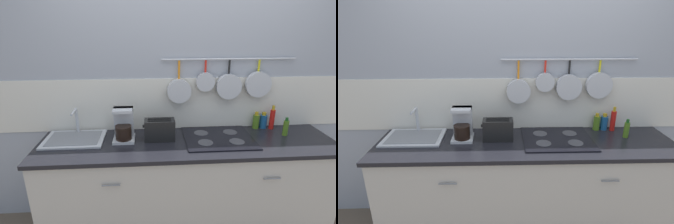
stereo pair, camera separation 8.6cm
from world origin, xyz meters
TOP-DOWN VIEW (x-y plane):
  - wall_back at (0.00, 0.35)m, footprint 7.20×0.15m
  - cabinet_base at (0.00, -0.00)m, footprint 2.51×0.60m
  - countertop at (0.00, 0.00)m, footprint 2.55×0.63m
  - sink_basin at (-0.98, 0.12)m, footprint 0.51×0.36m
  - coffee_maker at (-0.55, 0.10)m, footprint 0.18×0.19m
  - toaster at (-0.24, 0.07)m, footprint 0.28×0.13m
  - cooktop at (0.27, 0.05)m, footprint 0.60×0.50m
  - bottle_hot_sauce at (0.69, 0.26)m, footprint 0.06×0.06m
  - bottle_sesame_oil at (0.76, 0.26)m, footprint 0.07×0.07m
  - bottle_vinegar at (0.83, 0.24)m, footprint 0.05×0.05m
  - bottle_dish_soap at (0.89, 0.08)m, footprint 0.05×0.05m

SIDE VIEW (x-z plane):
  - cabinet_base at x=0.00m, z-range 0.00..0.88m
  - countertop at x=0.00m, z-range 0.88..0.91m
  - cooktop at x=0.27m, z-range 0.91..0.93m
  - sink_basin at x=-0.98m, z-range 0.81..1.05m
  - bottle_sesame_oil at x=0.76m, z-range 0.90..1.06m
  - bottle_hot_sauce at x=0.69m, z-range 0.90..1.07m
  - bottle_dish_soap at x=0.89m, z-range 0.90..1.07m
  - toaster at x=-0.24m, z-range 0.91..1.10m
  - bottle_vinegar at x=0.83m, z-range 0.90..1.13m
  - coffee_maker at x=-0.55m, z-range 0.89..1.17m
  - wall_back at x=0.00m, z-range -0.02..2.58m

